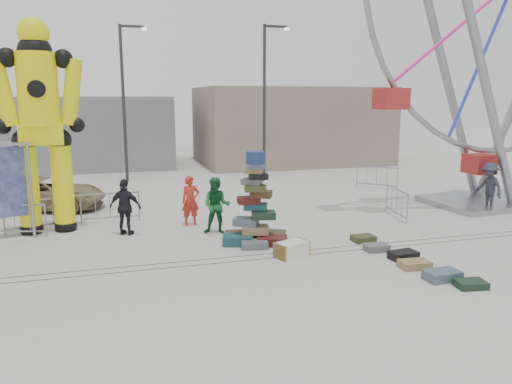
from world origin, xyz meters
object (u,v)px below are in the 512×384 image
object	(u,v)px
ferris_wheel	(512,10)
crash_test_dummy	(40,119)
barricade_dummy_a	(14,220)
barricade_wheel_back	(377,177)
pedestrian_green	(217,206)
barricade_dummy_b	(37,215)
steamer_trunk	(292,249)
pedestrian_red	(191,201)
parked_suv	(45,193)
lamp_post_right	(266,95)
lamp_post_left	(125,95)
barricade_wheel_front	(397,203)
suitcase_tower	(255,218)
pedestrian_black	(125,207)
pedestrian_grey	(489,187)
barricade_dummy_c	(110,207)

from	to	relation	value
ferris_wheel	crash_test_dummy	bearing A→B (deg)	175.12
barricade_dummy_a	barricade_wheel_back	distance (m)	16.09
barricade_dummy_a	barricade_wheel_back	xyz separation A→B (m)	(15.48, 4.39, 0.00)
pedestrian_green	barricade_dummy_b	bearing A→B (deg)	-179.20
steamer_trunk	pedestrian_green	xyz separation A→B (m)	(-1.51, 2.98, 0.72)
barricade_dummy_b	pedestrian_red	size ratio (longest dim) A/B	1.15
parked_suv	lamp_post_right	bearing A→B (deg)	-52.47
barricade_dummy_b	pedestrian_red	bearing A→B (deg)	-24.82
barricade_dummy_b	pedestrian_red	world-z (taller)	pedestrian_red
lamp_post_left	crash_test_dummy	world-z (taller)	lamp_post_left
lamp_post_right	barricade_wheel_back	size ratio (longest dim) A/B	4.00
barricade_dummy_b	barricade_wheel_back	distance (m)	15.37
barricade_dummy_b	pedestrian_green	xyz separation A→B (m)	(5.69, -1.99, 0.38)
barricade_dummy_b	barricade_wheel_front	world-z (taller)	same
lamp_post_left	steamer_trunk	size ratio (longest dim) A/B	8.68
suitcase_tower	pedestrian_red	distance (m)	3.08
lamp_post_right	parked_suv	xyz separation A→B (m)	(-10.48, -4.07, -3.83)
barricade_wheel_back	pedestrian_black	xyz separation A→B (m)	(-12.05, -5.17, 0.37)
crash_test_dummy	barricade_dummy_b	xyz separation A→B (m)	(-0.37, 0.22, -3.17)
crash_test_dummy	barricade_dummy_b	world-z (taller)	crash_test_dummy
barricade_wheel_back	pedestrian_grey	world-z (taller)	pedestrian_grey
barricade_wheel_front	pedestrian_grey	size ratio (longest dim) A/B	1.04
lamp_post_right	pedestrian_green	xyz separation A→B (m)	(-4.65, -9.46, -3.55)
lamp_post_right	barricade_dummy_a	world-z (taller)	lamp_post_right
pedestrian_black	lamp_post_right	bearing A→B (deg)	-102.58
pedestrian_red	parked_suv	size ratio (longest dim) A/B	0.37
pedestrian_black	pedestrian_grey	distance (m)	13.72
suitcase_tower	pedestrian_red	bearing A→B (deg)	139.32
suitcase_tower	barricade_wheel_back	world-z (taller)	suitcase_tower
suitcase_tower	parked_suv	world-z (taller)	suitcase_tower
barricade_dummy_a	pedestrian_grey	distance (m)	17.20
barricade_dummy_a	barricade_wheel_front	size ratio (longest dim) A/B	1.00
lamp_post_right	steamer_trunk	size ratio (longest dim) A/B	8.68
ferris_wheel	barricade_dummy_b	size ratio (longest dim) A/B	7.85
barricade_dummy_c	barricade_dummy_b	bearing A→B (deg)	-167.03
ferris_wheel	barricade_dummy_c	xyz separation A→B (m)	(-15.47, 1.27, -7.18)
lamp_post_right	barricade_dummy_c	world-z (taller)	lamp_post_right
crash_test_dummy	pedestrian_grey	bearing A→B (deg)	-8.93
barricade_dummy_b	barricade_wheel_back	world-z (taller)	same
lamp_post_right	barricade_dummy_c	xyz separation A→B (m)	(-7.99, -6.96, -3.93)
barricade_dummy_b	barricade_wheel_back	xyz separation A→B (m)	(14.88, 3.83, 0.00)
suitcase_tower	barricade_dummy_c	world-z (taller)	suitcase_tower
barricade_wheel_back	pedestrian_green	distance (m)	10.89
suitcase_tower	pedestrian_black	size ratio (longest dim) A/B	1.54
barricade_dummy_c	pedestrian_grey	world-z (taller)	pedestrian_grey
barricade_wheel_back	barricade_dummy_c	bearing A→B (deg)	-118.73
barricade_wheel_front	suitcase_tower	bearing A→B (deg)	115.76
barricade_wheel_front	pedestrian_green	bearing A→B (deg)	102.70
lamp_post_left	steamer_trunk	xyz separation A→B (m)	(3.86, -14.44, -4.27)
lamp_post_left	crash_test_dummy	distance (m)	10.17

